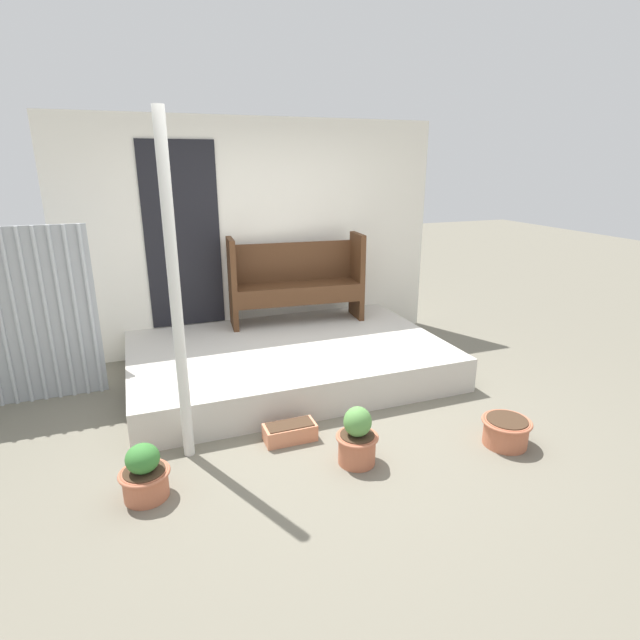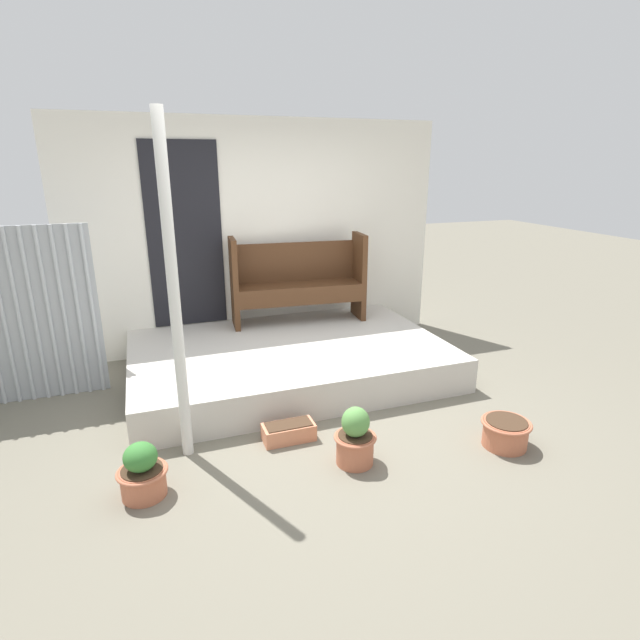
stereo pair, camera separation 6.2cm
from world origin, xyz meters
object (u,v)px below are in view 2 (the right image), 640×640
Objects in this scene: support_post at (174,297)px; planter_box_rect at (289,432)px; flower_pot_right at (505,432)px; flower_pot_left at (142,473)px; bench at (298,278)px; flower_pot_middle at (355,439)px.

support_post reaches higher than planter_box_rect.
support_post is 2.70m from flower_pot_right.
flower_pot_left reaches higher than planter_box_rect.
bench reaches higher than planter_box_rect.
support_post is 6.36× the size of flower_pot_left.
flower_pot_right is at bearing -66.79° from bench.
support_post reaches higher than flower_pot_middle.
flower_pot_left is at bearing -123.29° from bench.
flower_pot_left reaches higher than flower_pot_right.
flower_pot_right is (0.86, -2.62, -0.74)m from bench.
planter_box_rect is (-1.57, 0.66, -0.05)m from flower_pot_right.
flower_pot_left is at bearing 173.17° from flower_pot_right.
flower_pot_right is at bearing -22.83° from planter_box_rect.
flower_pot_middle is 1.21m from flower_pot_right.
planter_box_rect is at bearing 157.17° from flower_pot_right.
flower_pot_middle is (-0.34, -2.43, -0.66)m from bench.
flower_pot_middle reaches higher than flower_pot_left.
bench reaches higher than flower_pot_right.
bench is 2.22m from planter_box_rect.
support_post is 1.64m from flower_pot_middle.
flower_pot_right is 0.93× the size of planter_box_rect.
flower_pot_middle is (1.15, -0.55, -1.04)m from support_post.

